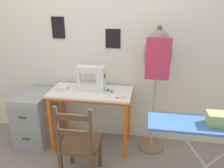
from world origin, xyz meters
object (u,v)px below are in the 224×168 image
Objects in this scene: sewing_machine at (93,79)px; thread_spool_mid_table at (112,91)px; scissors at (119,98)px; ironing_board at (213,130)px; filing_cabinet at (35,117)px; thread_spool_near_machine at (108,90)px; wooden_chair at (79,144)px; dress_form at (157,63)px; fabric_bowl at (62,87)px; storage_box at (220,119)px.

sewing_machine is 9.28× the size of thread_spool_mid_table.
scissors is 3.28× the size of thread_spool_mid_table.
scissors is at bearing -51.28° from thread_spool_mid_table.
scissors is 1.03m from ironing_board.
filing_cabinet is at bearing 173.66° from scissors.
ironing_board reaches higher than thread_spool_near_machine.
wooden_chair is (-0.36, -0.45, -0.35)m from scissors.
ironing_board is (0.46, -0.76, -0.35)m from dress_form.
wooden_chair reaches higher than scissors.
fabric_bowl is 1.20m from dress_form.
fabric_bowl is at bearing 156.37° from ironing_board.
thread_spool_mid_table is 1.25m from storage_box.
dress_form reaches higher than fabric_bowl.
fabric_bowl is (-0.38, -0.04, -0.12)m from sewing_machine.
thread_spool_mid_table reaches higher than thread_spool_near_machine.
sewing_machine is 1.47m from storage_box.
sewing_machine is 0.51× the size of filing_cabinet.
dress_form is at bearing 25.58° from scissors.
thread_spool_mid_table is at bearing 67.75° from wooden_chair.
scissors is 3.26× the size of thread_spool_near_machine.
sewing_machine is 1.44m from ironing_board.
fabric_bowl is 4.30× the size of thread_spool_near_machine.
storage_box reaches higher than fabric_bowl.
wooden_chair is at bearing 174.54° from ironing_board.
thread_spool_mid_table is at bearing -33.78° from thread_spool_near_machine.
thread_spool_mid_table is 0.05× the size of filing_cabinet.
thread_spool_near_machine is 0.75m from wooden_chair.
wooden_chair is at bearing -35.73° from filing_cabinet.
thread_spool_mid_table is 0.04× the size of wooden_chair.
sewing_machine reaches higher than thread_spool_near_machine.
storage_box is (1.65, -0.70, 0.11)m from fabric_bowl.
thread_spool_mid_table reaches higher than filing_cabinet.
dress_form reaches higher than filing_cabinet.
dress_form reaches higher than thread_spool_mid_table.
sewing_machine is at bearing 153.32° from scissors.
storage_box is at bearing -2.54° from ironing_board.
thread_spool_near_machine is at bearing 2.79° from filing_cabinet.
wooden_chair is at bearing 174.64° from storage_box.
wooden_chair is at bearing -128.43° from scissors.
ironing_board reaches higher than fabric_bowl.
thread_spool_near_machine is 0.68m from dress_form.
wooden_chair is (0.38, -0.59, -0.38)m from fabric_bowl.
sewing_machine is 0.80m from wooden_chair.
fabric_bowl is 0.63m from thread_spool_mid_table.
filing_cabinet is 3.19× the size of storage_box.
wooden_chair is (-0.19, -0.63, -0.37)m from thread_spool_near_machine.
wooden_chair is at bearing -89.85° from sewing_machine.
sewing_machine is at bearing 171.31° from thread_spool_mid_table.
ironing_board is at bearing -23.63° from fabric_bowl.
fabric_bowl is at bearing 156.85° from storage_box.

